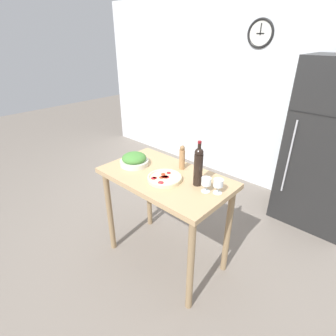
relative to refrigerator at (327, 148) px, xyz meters
name	(u,v)px	position (x,y,z in m)	size (l,w,h in m)	color
ground_plane	(166,257)	(-0.86, -1.68, -0.94)	(14.00, 14.00, 0.00)	slate
wall_back	(270,98)	(-0.86, 0.35, 0.36)	(6.40, 0.09, 2.60)	silver
refrigerator	(327,148)	(0.00, 0.00, 0.00)	(0.80, 0.64, 1.88)	black
prep_counter	(165,189)	(-0.86, -1.68, -0.12)	(1.15, 0.66, 0.96)	tan
wine_bottle	(198,166)	(-0.56, -1.62, 0.19)	(0.07, 0.07, 0.38)	black
wine_glass_near	(206,182)	(-0.45, -1.66, 0.10)	(0.08, 0.08, 0.12)	silver
wine_glass_far	(218,183)	(-0.37, -1.62, 0.10)	(0.08, 0.08, 0.12)	silver
pepper_mill	(182,158)	(-0.84, -1.49, 0.13)	(0.05, 0.05, 0.22)	#AD7F51
salad_bowl	(134,160)	(-1.22, -1.73, 0.07)	(0.27, 0.27, 0.12)	silver
homemade_pizza	(165,178)	(-0.81, -1.75, 0.04)	(0.29, 0.29, 0.04)	beige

